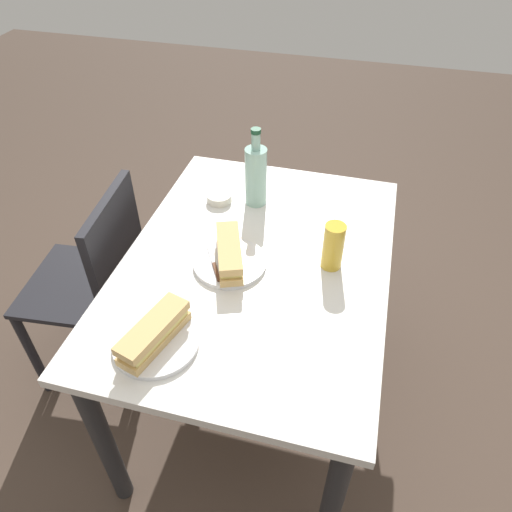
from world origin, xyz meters
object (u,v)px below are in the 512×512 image
chair_far (99,280)px  baguette_sandwich_near (229,253)px  plate_near (230,263)px  knife_near (214,264)px  beer_glass (333,246)px  plate_far (156,343)px  dining_table (256,287)px  olive_bowl (219,198)px  knife_far (138,335)px  water_bottle (256,175)px  baguette_sandwich_far (154,332)px

chair_far → baguette_sandwich_near: 0.61m
plate_near → knife_near: 0.05m
beer_glass → plate_far: bearing=136.5°
chair_far → beer_glass: bearing=-87.9°
dining_table → olive_bowl: 0.38m
knife_far → beer_glass: size_ratio=1.15×
water_bottle → baguette_sandwich_far: bearing=172.6°
plate_near → olive_bowl: (0.32, 0.14, 0.01)m
knife_far → baguette_sandwich_far: bearing=-93.4°
dining_table → chair_far: chair_far is taller
chair_far → water_bottle: 0.71m
knife_far → water_bottle: bearing=-11.6°
plate_far → water_bottle: size_ratio=0.79×
dining_table → baguette_sandwich_near: 0.19m
chair_far → beer_glass: 0.90m
plate_near → olive_bowl: size_ratio=2.51×
plate_near → baguette_sandwich_far: size_ratio=0.97×
knife_far → beer_glass: 0.62m
plate_near → olive_bowl: 0.35m
plate_near → chair_far: bearing=85.1°
baguette_sandwich_near → plate_far: 0.36m
dining_table → baguette_sandwich_far: 0.45m
chair_far → knife_far: size_ratio=4.90×
baguette_sandwich_near → plate_near: bearing=0.0°
dining_table → knife_near: bearing=119.2°
dining_table → knife_far: knife_far is taller
plate_near → knife_far: (-0.35, 0.15, 0.01)m
olive_bowl → water_bottle: bearing=-78.3°
baguette_sandwich_near → knife_far: 0.38m
beer_glass → olive_bowl: bearing=61.3°
chair_far → knife_far: (-0.39, -0.39, 0.26)m
beer_glass → knife_near: bearing=106.7°
knife_near → beer_glass: size_ratio=1.04×
plate_far → olive_bowl: size_ratio=2.51×
knife_far → olive_bowl: (0.66, -0.01, -0.00)m
dining_table → chair_far: 0.62m
plate_far → baguette_sandwich_far: 0.04m
plate_near → water_bottle: 0.36m
beer_glass → baguette_sandwich_near: bearing=104.0°
dining_table → plate_near: bearing=116.7°
beer_glass → baguette_sandwich_far: bearing=136.5°
plate_far → knife_near: bearing=-9.7°
baguette_sandwich_near → dining_table: bearing=-63.3°
plate_near → beer_glass: bearing=-76.0°
dining_table → olive_bowl: (0.28, 0.21, 0.13)m
dining_table → plate_far: size_ratio=4.93×
plate_near → knife_near: knife_near is taller
dining_table → water_bottle: (0.31, 0.08, 0.23)m
plate_far → plate_near: bearing=-15.6°
baguette_sandwich_near → knife_far: bearing=156.7°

